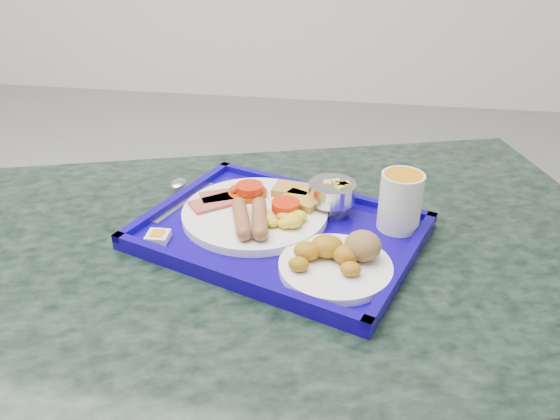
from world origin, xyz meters
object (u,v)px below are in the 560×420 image
object	(u,v)px
table	(286,331)
main_plate	(259,211)
bread_plate	(339,259)
juice_cup	(401,200)
tray	(280,233)
fruit_bowl	(333,193)

from	to	relation	value
table	main_plate	bearing A→B (deg)	134.38
bread_plate	juice_cup	distance (m)	0.18
tray	juice_cup	xyz separation A→B (m)	(0.20, 0.04, 0.06)
tray	table	bearing A→B (deg)	-57.37
table	bread_plate	bearing A→B (deg)	-39.24
fruit_bowl	juice_cup	size ratio (longest dim) A/B	0.85
tray	main_plate	bearing A→B (deg)	139.92
table	bread_plate	xyz separation A→B (m)	(0.09, -0.08, 0.23)
table	fruit_bowl	xyz separation A→B (m)	(0.07, 0.10, 0.25)
table	fruit_bowl	distance (m)	0.28
tray	bread_plate	distance (m)	0.15
juice_cup	fruit_bowl	bearing A→B (deg)	162.53
tray	main_plate	distance (m)	0.06
table	tray	xyz separation A→B (m)	(-0.02, 0.02, 0.20)
bread_plate	juice_cup	size ratio (longest dim) A/B	1.73
bread_plate	fruit_bowl	distance (m)	0.18
table	juice_cup	world-z (taller)	juice_cup
tray	bread_plate	xyz separation A→B (m)	(0.11, -0.10, 0.02)
main_plate	fruit_bowl	xyz separation A→B (m)	(0.13, 0.04, 0.03)
bread_plate	tray	bearing A→B (deg)	137.37
main_plate	juice_cup	world-z (taller)	juice_cup
table	tray	distance (m)	0.21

